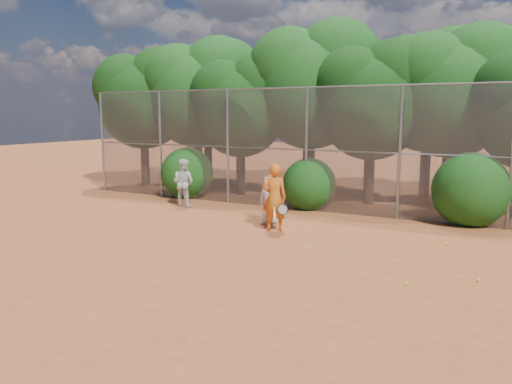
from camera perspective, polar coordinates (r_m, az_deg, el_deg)
The scene contains 22 objects.
ground at distance 10.98m, azimuth -1.53°, elevation -7.89°, with size 80.00×80.00×0.00m, color #A34E24.
fence_back at distance 16.08m, azimuth 8.69°, elevation 4.86°, with size 20.05×0.09×4.03m.
tree_0 at distance 22.57m, azimuth -12.64°, elevation 10.70°, with size 4.38×3.81×6.00m.
tree_1 at distance 21.46m, azimuth -6.58°, elevation 11.58°, with size 4.64×4.03×6.35m.
tree_2 at distance 19.52m, azimuth -1.61°, elevation 10.18°, with size 3.99×3.47×5.47m.
tree_3 at distance 19.38m, azimuth 6.53°, elevation 12.54°, with size 4.89×4.26×6.70m.
tree_4 at distance 17.99m, azimuth 13.29°, elevation 10.60°, with size 4.19×3.64×5.73m.
tree_5 at distance 18.32m, azimuth 21.72°, elevation 11.08°, with size 4.51×3.92×6.17m.
tree_9 at distance 23.93m, azimuth -5.41°, elevation 11.75°, with size 4.83×4.20×6.62m.
tree_10 at distance 21.80m, azimuth 6.23°, elevation 12.76°, with size 5.15×4.48×7.06m.
tree_11 at distance 20.05m, azimuth 19.39°, elevation 11.31°, with size 4.64×4.03×6.35m.
bush_0 at distance 19.19m, azimuth -7.88°, elevation 2.39°, with size 2.00×2.00×2.00m, color #104010.
bush_1 at distance 16.79m, azimuth 6.10°, elevation 1.13°, with size 1.80×1.80×1.80m, color #104010.
bush_2 at distance 15.62m, azimuth 23.38°, elevation 0.58°, with size 2.20×2.20×2.20m, color #104010.
player_yellow at distance 13.58m, azimuth 2.10°, elevation -0.62°, with size 0.87×0.72×1.84m.
player_teen at distance 14.45m, azimuth 1.62°, elevation -0.85°, with size 0.71×0.48×1.44m.
player_white at distance 17.33m, azimuth -8.31°, elevation 1.07°, with size 0.87×0.71×1.64m.
ball_0 at distance 9.90m, azimuth 16.74°, elevation -10.01°, with size 0.07×0.07×0.07m, color #BDD526.
ball_1 at distance 11.76m, azimuth 9.58°, elevation -6.70°, with size 0.07×0.07×0.07m, color #BDD526.
ball_2 at distance 10.57m, azimuth 24.05°, elevation -9.19°, with size 0.07×0.07×0.07m, color #BDD526.
ball_3 at distance 11.98m, azimuth 6.10°, elevation -6.33°, with size 0.07×0.07×0.07m, color #BDD526.
ball_4 at distance 13.10m, azimuth 20.95°, elevation -5.55°, with size 0.07×0.07×0.07m, color #BDD526.
Camera 1 is at (5.19, -9.14, 3.20)m, focal length 35.00 mm.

